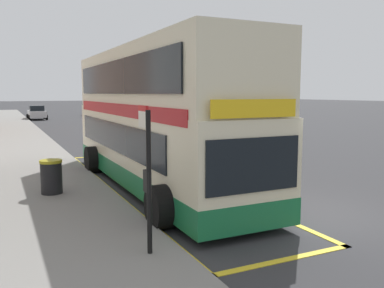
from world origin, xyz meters
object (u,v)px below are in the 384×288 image
at_px(parked_car_white_kerbside, 164,128).
at_px(parked_car_silver_distant, 37,113).
at_px(parked_car_silver_across, 93,110).
at_px(bus_stop_sign, 147,167).
at_px(litter_bin, 51,177).
at_px(double_decker_bus, 154,123).

distance_m(parked_car_white_kerbside, parked_car_silver_distant, 26.06).
height_order(parked_car_white_kerbside, parked_car_silver_across, same).
bearing_deg(bus_stop_sign, parked_car_white_kerbside, 67.59).
distance_m(parked_car_silver_across, litter_bin, 45.05).
xyz_separation_m(bus_stop_sign, litter_bin, (-1.07, 5.31, -1.08)).
relative_size(bus_stop_sign, parked_car_silver_distant, 0.63).
bearing_deg(parked_car_white_kerbside, parked_car_silver_distant, 103.54).
bearing_deg(parked_car_silver_across, parked_car_white_kerbside, -95.47).
distance_m(bus_stop_sign, parked_car_silver_distant, 43.01).
bearing_deg(litter_bin, bus_stop_sign, -78.64).
xyz_separation_m(bus_stop_sign, parked_car_silver_distant, (1.62, 42.97, -0.91)).
relative_size(double_decker_bus, parked_car_silver_distant, 2.72).
xyz_separation_m(parked_car_white_kerbside, parked_car_silver_across, (2.13, 31.61, 0.00)).
xyz_separation_m(double_decker_bus, bus_stop_sign, (-2.16, -5.55, -0.36)).
bearing_deg(double_decker_bus, parked_car_silver_across, 80.63).
xyz_separation_m(parked_car_silver_across, parked_car_silver_distant, (-7.74, -6.17, 0.00)).
bearing_deg(double_decker_bus, litter_bin, -175.90).
xyz_separation_m(parked_car_white_kerbside, litter_bin, (-8.29, -12.21, -0.17)).
height_order(parked_car_silver_distant, litter_bin, parked_car_silver_distant).
xyz_separation_m(parked_car_white_kerbside, parked_car_silver_distant, (-5.61, 25.44, 0.00)).
bearing_deg(parked_car_white_kerbside, parked_car_silver_across, 87.25).
relative_size(bus_stop_sign, parked_car_silver_across, 0.63).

